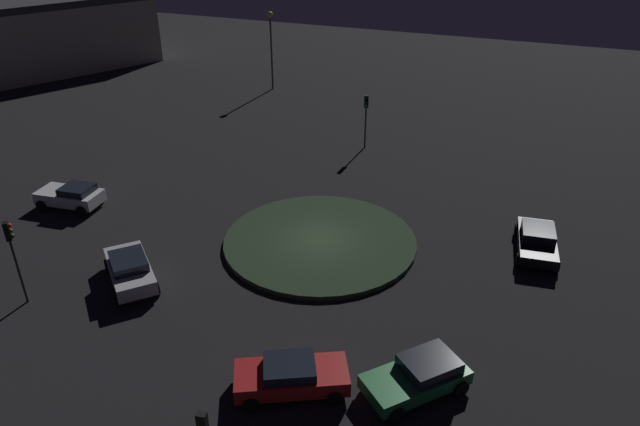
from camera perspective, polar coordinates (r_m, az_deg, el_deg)
ground_plane at (r=32.14m, az=0.00°, el=-2.99°), size 116.38×116.38×0.00m
roundabout_island at (r=32.07m, az=0.00°, el=-2.78°), size 10.61×10.61×0.28m
car_green at (r=23.31m, az=9.68°, el=-15.48°), size 4.07×4.29×1.40m
car_red at (r=23.07m, az=-2.85°, el=-15.68°), size 4.69×3.64×1.37m
car_black at (r=33.10m, az=20.55°, el=-2.51°), size 2.59×4.63×1.41m
car_white at (r=38.65m, az=-23.25°, el=1.57°), size 4.09×2.49×1.48m
car_silver at (r=30.06m, az=-18.18°, el=-5.25°), size 4.37×4.16×1.50m
traffic_light_southwest at (r=29.47m, az=-27.98°, el=-2.93°), size 0.39×0.38×4.30m
traffic_light_north at (r=43.84m, az=4.54°, el=9.95°), size 0.33×0.38×4.09m
streetlamp_northwest at (r=58.49m, az=-4.85°, el=16.91°), size 0.57×0.57×7.46m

